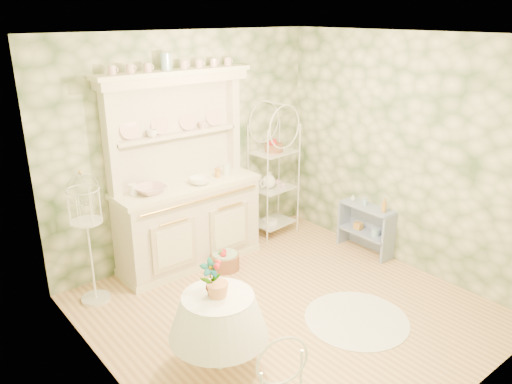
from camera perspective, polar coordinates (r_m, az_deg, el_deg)
floor at (r=5.28m, az=3.53°, el=-13.29°), size 3.60×3.60×0.00m
ceiling at (r=4.42m, az=4.30°, el=17.44°), size 3.60×3.60×0.00m
wall_left at (r=3.77m, az=-16.69°, el=-5.07°), size 3.60×3.60×0.00m
wall_right at (r=6.00m, az=16.61°, el=4.25°), size 3.60×3.60×0.00m
wall_back at (r=6.06m, az=-7.83°, el=5.04°), size 3.60×3.60×0.00m
wall_front at (r=3.68m, az=23.44°, el=-6.57°), size 3.60×3.60×0.00m
kitchen_dresser at (r=5.78m, az=-7.96°, el=2.20°), size 1.87×0.61×2.29m
bakers_rack at (r=6.62m, az=2.03°, el=2.93°), size 0.63×0.48×1.90m
side_shelf at (r=6.46m, az=12.42°, el=-4.30°), size 0.30×0.68×0.57m
round_table at (r=4.36m, az=-4.26°, el=-15.92°), size 0.66×0.66×0.68m
birdcage_stand at (r=5.34m, az=-18.61°, el=-4.87°), size 0.35×0.35×1.48m
floor_basket at (r=5.97m, az=-3.55°, el=-7.64°), size 0.49×0.49×0.25m
lace_rug at (r=5.22m, az=11.42°, el=-14.09°), size 1.23×1.23×0.01m
bowl_floral at (r=5.59m, az=-12.00°, el=-0.06°), size 0.37×0.37×0.08m
bowl_white at (r=5.80m, az=-6.40°, el=0.99°), size 0.28×0.28×0.08m
cup_left at (r=5.65m, az=-11.78°, el=6.44°), size 0.13×0.13×0.09m
cup_right at (r=5.97m, az=-6.13°, el=7.47°), size 0.10×0.10×0.09m
potted_geranium at (r=4.08m, az=-5.19°, el=-10.11°), size 0.20×0.17×0.33m
bottle_amber at (r=6.18m, az=14.42°, el=-1.63°), size 0.07×0.07×0.17m
bottle_blue at (r=6.35m, az=12.33°, el=-1.15°), size 0.06×0.06×0.11m
bottle_glass at (r=6.46m, az=11.02°, el=-0.74°), size 0.08×0.08×0.09m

